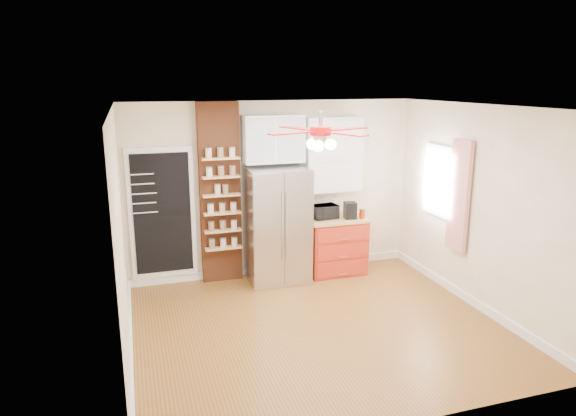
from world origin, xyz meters
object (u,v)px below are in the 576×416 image
object	(u,v)px
coffee_maker	(350,210)
canister_left	(362,214)
red_cabinet	(335,245)
pantry_jar_oats	(218,189)
ceiling_fan	(321,131)
fridge	(277,225)
toaster_oven	(325,212)

from	to	relation	value
coffee_maker	canister_left	xyz separation A→B (m)	(0.18, -0.06, -0.05)
red_cabinet	pantry_jar_oats	distance (m)	2.08
canister_left	ceiling_fan	bearing A→B (deg)	-130.51
ceiling_fan	canister_left	bearing A→B (deg)	49.49
ceiling_fan	canister_left	xyz separation A→B (m)	(1.29, 1.51, -1.45)
fridge	canister_left	world-z (taller)	fridge
fridge	pantry_jar_oats	world-z (taller)	fridge
canister_left	toaster_oven	bearing A→B (deg)	161.65
red_cabinet	canister_left	size ratio (longest dim) A/B	6.18
toaster_oven	pantry_jar_oats	world-z (taller)	pantry_jar_oats
ceiling_fan	coffee_maker	xyz separation A→B (m)	(1.11, 1.57, -1.39)
toaster_oven	red_cabinet	bearing A→B (deg)	-10.23
coffee_maker	canister_left	bearing A→B (deg)	-10.65
ceiling_fan	coffee_maker	bearing A→B (deg)	54.71
canister_left	fridge	bearing A→B (deg)	174.87
red_cabinet	canister_left	bearing A→B (deg)	-24.70
fridge	ceiling_fan	xyz separation A→B (m)	(0.05, -1.63, 1.55)
red_cabinet	toaster_oven	size ratio (longest dim) A/B	2.41
toaster_oven	canister_left	distance (m)	0.59
red_cabinet	toaster_oven	xyz separation A→B (m)	(-0.18, 0.01, 0.56)
fridge	pantry_jar_oats	distance (m)	1.04
pantry_jar_oats	ceiling_fan	bearing A→B (deg)	-63.42
fridge	toaster_oven	bearing A→B (deg)	4.65
red_cabinet	coffee_maker	distance (m)	0.62
red_cabinet	coffee_maker	world-z (taller)	coffee_maker
fridge	canister_left	size ratio (longest dim) A/B	11.51
fridge	red_cabinet	bearing A→B (deg)	2.95
fridge	canister_left	bearing A→B (deg)	-5.13
toaster_oven	canister_left	size ratio (longest dim) A/B	2.57
red_cabinet	pantry_jar_oats	world-z (taller)	pantry_jar_oats
ceiling_fan	toaster_oven	xyz separation A→B (m)	(0.74, 1.69, -1.42)
fridge	canister_left	distance (m)	1.35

